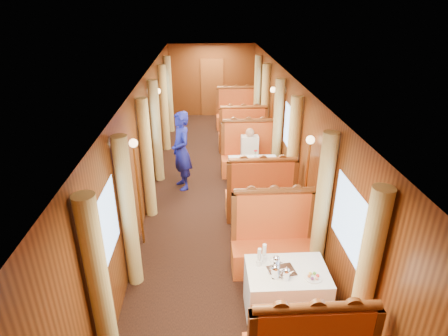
{
  "coord_description": "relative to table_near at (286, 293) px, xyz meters",
  "views": [
    {
      "loc": [
        -0.27,
        -7.27,
        3.97
      ],
      "look_at": [
        0.06,
        -0.95,
        1.05
      ],
      "focal_mm": 30.0,
      "sensor_mm": 36.0,
      "label": 1
    }
  ],
  "objects": [
    {
      "name": "wall_left",
      "position": [
        -2.25,
        3.5,
        0.88
      ],
      "size": [
        0.01,
        12.0,
        2.5
      ],
      "primitive_type": null,
      "rotation": [
        1.57,
        0.0,
        1.57
      ],
      "color": "brown",
      "rests_on": "floor"
    },
    {
      "name": "table_far",
      "position": [
        0.0,
        7.0,
        0.0
      ],
      "size": [
        1.05,
        0.72,
        0.75
      ],
      "primitive_type": "cube",
      "color": "white",
      "rests_on": "floor"
    },
    {
      "name": "sconce_right_aft",
      "position": [
        0.65,
        5.25,
        1.01
      ],
      "size": [
        0.14,
        0.14,
        1.95
      ],
      "color": "#BF8C3F",
      "rests_on": "floor"
    },
    {
      "name": "curtain_right_far_a",
      "position": [
        0.63,
        6.22,
        0.8
      ],
      "size": [
        0.22,
        0.22,
        2.35
      ],
      "primitive_type": "cylinder",
      "color": "#DDC371",
      "rests_on": "floor"
    },
    {
      "name": "floor",
      "position": [
        -0.75,
        3.5,
        -0.38
      ],
      "size": [
        3.0,
        12.0,
        0.01
      ],
      "primitive_type": null,
      "color": "black",
      "rests_on": "ground"
    },
    {
      "name": "ceiling",
      "position": [
        -0.75,
        3.5,
        2.12
      ],
      "size": [
        3.0,
        12.0,
        0.01
      ],
      "primitive_type": null,
      "rotation": [
        3.14,
        0.0,
        0.0
      ],
      "color": "silver",
      "rests_on": "wall_left"
    },
    {
      "name": "curtain_left_near_b",
      "position": [
        -2.13,
        0.78,
        0.8
      ],
      "size": [
        0.22,
        0.22,
        2.35
      ],
      "primitive_type": "cylinder",
      "color": "#DDC371",
      "rests_on": "floor"
    },
    {
      "name": "rose_vase_far",
      "position": [
        0.01,
        6.96,
        0.55
      ],
      "size": [
        0.06,
        0.06,
        0.36
      ],
      "rotation": [
        0.0,
        0.0,
        0.08
      ],
      "color": "silver",
      "rests_on": "table_far"
    },
    {
      "name": "teapot_back",
      "position": [
        -0.14,
        0.09,
        0.44
      ],
      "size": [
        0.18,
        0.16,
        0.12
      ],
      "primitive_type": null,
      "rotation": [
        0.0,
        0.0,
        -0.35
      ],
      "color": "silver",
      "rests_on": "tea_tray"
    },
    {
      "name": "wall_right",
      "position": [
        0.75,
        3.5,
        0.88
      ],
      "size": [
        0.01,
        12.0,
        2.5
      ],
      "primitive_type": null,
      "rotation": [
        1.57,
        0.0,
        -1.57
      ],
      "color": "brown",
      "rests_on": "floor"
    },
    {
      "name": "doorway_far",
      "position": [
        -0.75,
        9.47,
        0.62
      ],
      "size": [
        0.8,
        0.04,
        2.0
      ],
      "primitive_type": "cube",
      "color": "brown",
      "rests_on": "floor"
    },
    {
      "name": "fruit_plate",
      "position": [
        0.29,
        -0.16,
        0.39
      ],
      "size": [
        0.22,
        0.22,
        0.05
      ],
      "rotation": [
        0.0,
        0.0,
        -0.02
      ],
      "color": "white",
      "rests_on": "table_near"
    },
    {
      "name": "curtain_left_far_a",
      "position": [
        -2.13,
        6.22,
        0.8
      ],
      "size": [
        0.22,
        0.22,
        2.35
      ],
      "primitive_type": "cylinder",
      "color": "#DDC371",
      "rests_on": "floor"
    },
    {
      "name": "curtain_left_mid_a",
      "position": [
        -2.13,
        2.72,
        0.8
      ],
      "size": [
        0.22,
        0.22,
        2.35
      ],
      "primitive_type": "cylinder",
      "color": "#DDC371",
      "rests_on": "floor"
    },
    {
      "name": "steward",
      "position": [
        -1.56,
        3.84,
        0.51
      ],
      "size": [
        0.63,
        0.76,
        1.77
      ],
      "primitive_type": "imported",
      "rotation": [
        0.0,
        0.0,
        -1.2
      ],
      "color": "navy",
      "rests_on": "floor"
    },
    {
      "name": "cup_inboard",
      "position": [
        -0.36,
        0.12,
        0.48
      ],
      "size": [
        0.08,
        0.08,
        0.26
      ],
      "rotation": [
        0.0,
        0.0,
        0.28
      ],
      "color": "white",
      "rests_on": "table_near"
    },
    {
      "name": "passenger",
      "position": [
        -0.0,
        4.3,
        0.37
      ],
      "size": [
        0.4,
        0.44,
        0.76
      ],
      "color": "beige",
      "rests_on": "banquette_mid_aft"
    },
    {
      "name": "rose_vase_mid",
      "position": [
        0.04,
        3.54,
        0.55
      ],
      "size": [
        0.06,
        0.06,
        0.36
      ],
      "rotation": [
        0.0,
        0.0,
        -0.07
      ],
      "color": "silver",
      "rests_on": "table_mid"
    },
    {
      "name": "table_mid",
      "position": [
        0.0,
        3.5,
        0.0
      ],
      "size": [
        1.05,
        0.72,
        0.75
      ],
      "primitive_type": "cube",
      "color": "white",
      "rests_on": "floor"
    },
    {
      "name": "curtain_left_mid_b",
      "position": [
        -2.13,
        4.28,
        0.8
      ],
      "size": [
        0.22,
        0.22,
        2.35
      ],
      "primitive_type": "cylinder",
      "color": "#DDC371",
      "rests_on": "floor"
    },
    {
      "name": "window_left_far",
      "position": [
        -2.24,
        7.0,
        1.07
      ],
      "size": [
        0.01,
        1.2,
        0.9
      ],
      "primitive_type": null,
      "rotation": [
        1.57,
        0.0,
        1.57
      ],
      "color": "#83ADE1",
      "rests_on": "wall_left"
    },
    {
      "name": "curtain_left_far_b",
      "position": [
        -2.13,
        7.78,
        0.8
      ],
      "size": [
        0.22,
        0.22,
        2.35
      ],
      "primitive_type": "cylinder",
      "color": "#DDC371",
      "rests_on": "floor"
    },
    {
      "name": "curtain_right_mid_b",
      "position": [
        0.63,
        4.28,
        0.8
      ],
      "size": [
        0.22,
        0.22,
        2.35
      ],
      "primitive_type": "cylinder",
      "color": "#DDC371",
      "rests_on": "floor"
    },
    {
      "name": "window_left_near",
      "position": [
        -2.24,
        0.0,
        1.07
      ],
      "size": [
        0.01,
        1.2,
        0.9
      ],
      "primitive_type": null,
      "rotation": [
        1.57,
        0.0,
        1.57
      ],
      "color": "#83ADE1",
      "rests_on": "wall_left"
    },
    {
      "name": "banquette_far_aft",
      "position": [
        0.0,
        8.01,
        0.05
      ],
      "size": [
        1.3,
        0.55,
        1.34
      ],
      "color": "red",
      "rests_on": "floor"
    },
    {
      "name": "teapot_left",
      "position": [
        -0.19,
        -0.12,
        0.45
      ],
      "size": [
        0.2,
        0.17,
        0.15
      ],
      "primitive_type": null,
      "rotation": [
        0.0,
        0.0,
        0.19
      ],
      "color": "silver",
      "rests_on": "tea_tray"
    },
    {
      "name": "cup_outboard",
      "position": [
        -0.28,
        0.21,
        0.48
      ],
      "size": [
        0.08,
        0.08,
        0.26
      ],
      "rotation": [
        0.0,
        0.0,
        0.36
      ],
      "color": "white",
      "rests_on": "table_near"
    },
    {
      "name": "banquette_near_aft",
      "position": [
        0.0,
        1.01,
        0.05
      ],
      "size": [
        1.3,
        0.55,
        1.34
      ],
      "color": "red",
      "rests_on": "floor"
    },
    {
      "name": "curtain_right_near_a",
      "position": [
        0.63,
        -0.78,
        0.8
      ],
      "size": [
        0.22,
        0.22,
        2.35
      ],
      "primitive_type": "cylinder",
      "color": "#DDC371",
      "rests_on": "floor"
    },
    {
      "name": "curtain_left_near_a",
      "position": [
        -2.13,
        -0.78,
        0.8
      ],
      "size": [
        0.22,
        0.22,
        2.35
      ],
      "primitive_type": "cylinder",
      "color": "#DDC371",
      "rests_on": "floor"
    },
    {
      "name": "teapot_right",
      "position": [
        -0.06,
        -0.16,
        0.44
      ],
      "size": [
        0.18,
        0.15,
        0.13
      ],
      "primitive_type": null,
      "rotation": [
        0.0,
        0.0,
        0.2
      ],
      "color": "silver",
      "rests_on": "tea_tray"
    },
    {
      "name": "sconce_left_aft",
      "position": [
        -2.15,
        5.25,
        1.01
      ],
      "size": [
        0.14,
        0.14,
        1.95
      ],
      "color": "#BF8C3F",
      "rests_on": "floor"
    },
    {
      "name": "sconce_left_fore",
      "position": [
        -2.15,
        1.75,
        1.01
      ],
      "size": [
        0.14,
        0.14,
        1.95
      ],
      "color": "#BF8C3F",
      "rests_on": "floor"
    },
    {
      "name": "tea_tray",
      "position": [
        -0.08,
        -0.01,
        0.38
      ],
      "size": [
        0.38,
        0.32,
        0.01
      ],
      "primitive_type": "cube",
      "rotation": [
        0.0,
        0.0,
        0.18
      ],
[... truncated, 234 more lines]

